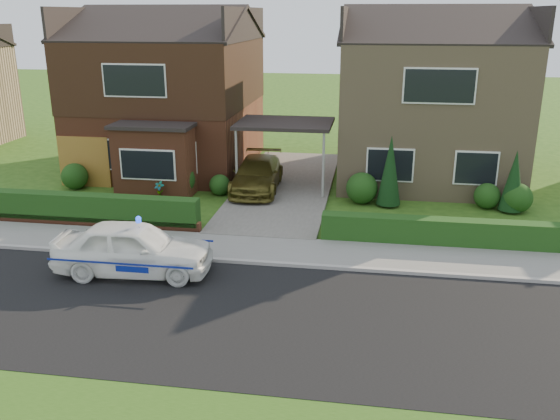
# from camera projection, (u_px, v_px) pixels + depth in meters

# --- Properties ---
(ground) EXTENTS (120.00, 120.00, 0.00)m
(ground) POSITION_uv_depth(u_px,v_px,m) (217.00, 314.00, 14.29)
(ground) COLOR #294E15
(ground) RESTS_ON ground
(road) EXTENTS (60.00, 6.00, 0.02)m
(road) POSITION_uv_depth(u_px,v_px,m) (217.00, 314.00, 14.29)
(road) COLOR black
(road) RESTS_ON ground
(kerb) EXTENTS (60.00, 0.16, 0.12)m
(kerb) POSITION_uv_depth(u_px,v_px,m) (244.00, 262.00, 17.13)
(kerb) COLOR #9E9993
(kerb) RESTS_ON ground
(sidewalk) EXTENTS (60.00, 2.00, 0.10)m
(sidewalk) POSITION_uv_depth(u_px,v_px,m) (251.00, 249.00, 18.12)
(sidewalk) COLOR slate
(sidewalk) RESTS_ON ground
(driveway) EXTENTS (3.80, 12.00, 0.12)m
(driveway) POSITION_uv_depth(u_px,v_px,m) (285.00, 187.00, 24.58)
(driveway) COLOR #666059
(driveway) RESTS_ON ground
(house_left) EXTENTS (7.50, 9.53, 7.25)m
(house_left) POSITION_uv_depth(u_px,v_px,m) (169.00, 84.00, 26.97)
(house_left) COLOR brown
(house_left) RESTS_ON ground
(house_right) EXTENTS (7.50, 8.06, 7.25)m
(house_right) POSITION_uv_depth(u_px,v_px,m) (429.00, 93.00, 25.39)
(house_right) COLOR #9E8461
(house_right) RESTS_ON ground
(carport_link) EXTENTS (3.80, 3.00, 2.77)m
(carport_link) POSITION_uv_depth(u_px,v_px,m) (285.00, 125.00, 23.72)
(carport_link) COLOR black
(carport_link) RESTS_ON ground
(garage_door) EXTENTS (2.20, 0.10, 2.10)m
(garage_door) POSITION_uv_depth(u_px,v_px,m) (84.00, 162.00, 24.52)
(garage_door) COLOR brown
(garage_door) RESTS_ON ground
(dwarf_wall) EXTENTS (7.70, 0.25, 0.36)m
(dwarf_wall) POSITION_uv_depth(u_px,v_px,m) (91.00, 222.00, 20.06)
(dwarf_wall) COLOR brown
(dwarf_wall) RESTS_ON ground
(hedge_left) EXTENTS (7.50, 0.55, 0.90)m
(hedge_left) POSITION_uv_depth(u_px,v_px,m) (93.00, 225.00, 20.26)
(hedge_left) COLOR black
(hedge_left) RESTS_ON ground
(hedge_right) EXTENTS (7.50, 0.55, 0.80)m
(hedge_right) POSITION_uv_depth(u_px,v_px,m) (442.00, 246.00, 18.44)
(hedge_right) COLOR black
(hedge_right) RESTS_ON ground
(shrub_left_far) EXTENTS (1.08, 1.08, 1.08)m
(shrub_left_far) POSITION_uv_depth(u_px,v_px,m) (75.00, 176.00, 24.28)
(shrub_left_far) COLOR black
(shrub_left_far) RESTS_ON ground
(shrub_left_mid) EXTENTS (1.32, 1.32, 1.32)m
(shrub_left_mid) POSITION_uv_depth(u_px,v_px,m) (178.00, 179.00, 23.39)
(shrub_left_mid) COLOR black
(shrub_left_mid) RESTS_ON ground
(shrub_left_near) EXTENTS (0.84, 0.84, 0.84)m
(shrub_left_near) POSITION_uv_depth(u_px,v_px,m) (220.00, 185.00, 23.51)
(shrub_left_near) COLOR black
(shrub_left_near) RESTS_ON ground
(shrub_right_near) EXTENTS (1.20, 1.20, 1.20)m
(shrub_right_near) POSITION_uv_depth(u_px,v_px,m) (362.00, 188.00, 22.43)
(shrub_right_near) COLOR black
(shrub_right_near) RESTS_ON ground
(shrub_right_mid) EXTENTS (0.96, 0.96, 0.96)m
(shrub_right_mid) POSITION_uv_depth(u_px,v_px,m) (487.00, 196.00, 21.88)
(shrub_right_mid) COLOR black
(shrub_right_mid) RESTS_ON ground
(shrub_right_far) EXTENTS (1.08, 1.08, 1.08)m
(shrub_right_far) POSITION_uv_depth(u_px,v_px,m) (517.00, 198.00, 21.44)
(shrub_right_far) COLOR black
(shrub_right_far) RESTS_ON ground
(conifer_a) EXTENTS (0.90, 0.90, 2.60)m
(conifer_a) POSITION_uv_depth(u_px,v_px,m) (390.00, 173.00, 21.88)
(conifer_a) COLOR black
(conifer_a) RESTS_ON ground
(conifer_b) EXTENTS (0.90, 0.90, 2.20)m
(conifer_b) POSITION_uv_depth(u_px,v_px,m) (513.00, 183.00, 21.29)
(conifer_b) COLOR black
(conifer_b) RESTS_ON ground
(police_car) EXTENTS (4.00, 4.46, 1.65)m
(police_car) POSITION_uv_depth(u_px,v_px,m) (134.00, 249.00, 16.30)
(police_car) COLOR white
(police_car) RESTS_ON ground
(driveway_car) EXTENTS (2.01, 4.49, 1.28)m
(driveway_car) POSITION_uv_depth(u_px,v_px,m) (257.00, 174.00, 23.74)
(driveway_car) COLOR brown
(driveway_car) RESTS_ON driveway
(potted_plant_a) EXTENTS (0.48, 0.38, 0.79)m
(potted_plant_a) POSITION_uv_depth(u_px,v_px,m) (160.00, 192.00, 22.68)
(potted_plant_a) COLOR gray
(potted_plant_a) RESTS_ON ground
(potted_plant_b) EXTENTS (0.54, 0.52, 0.77)m
(potted_plant_b) POSITION_uv_depth(u_px,v_px,m) (150.00, 187.00, 23.36)
(potted_plant_b) COLOR gray
(potted_plant_b) RESTS_ON ground
(potted_plant_c) EXTENTS (0.53, 0.53, 0.75)m
(potted_plant_c) POSITION_uv_depth(u_px,v_px,m) (190.00, 215.00, 20.17)
(potted_plant_c) COLOR gray
(potted_plant_c) RESTS_ON ground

